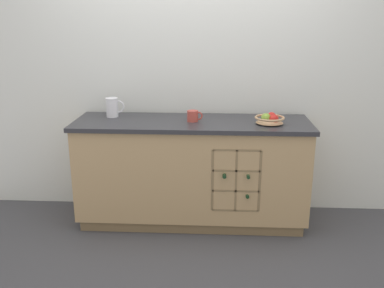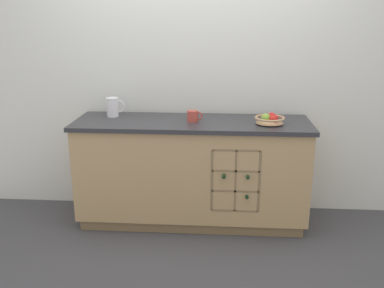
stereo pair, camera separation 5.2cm
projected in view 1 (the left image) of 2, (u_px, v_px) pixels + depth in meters
The scene contains 6 objects.
ground_plane at pixel (192, 220), 3.71m from camera, with size 14.00×14.00×0.00m, color #424247.
back_wall at pixel (194, 67), 3.67m from camera, with size 4.40×0.06×2.55m, color silver.
kitchen_island at pixel (192, 171), 3.58m from camera, with size 1.91×0.62×0.88m.
fruit_bowl at pixel (270, 119), 3.36m from camera, with size 0.23×0.23×0.09m.
white_pitcher at pixel (112, 107), 3.58m from camera, with size 0.16×0.10×0.16m.
ceramic_mug at pixel (193, 116), 3.43m from camera, with size 0.13×0.09×0.09m.
Camera 1 is at (0.19, -3.36, 1.69)m, focal length 40.00 mm.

